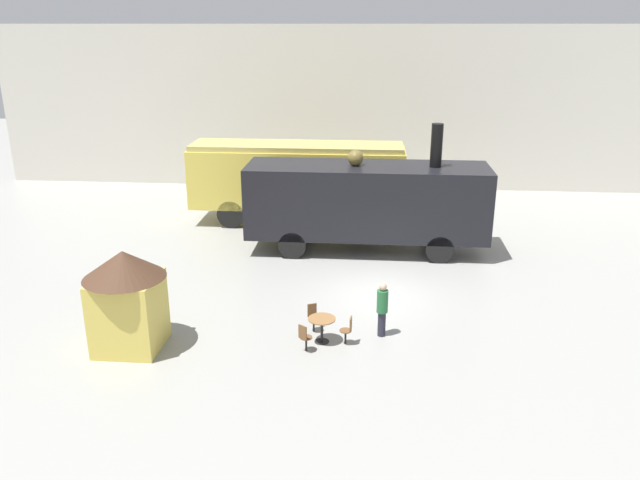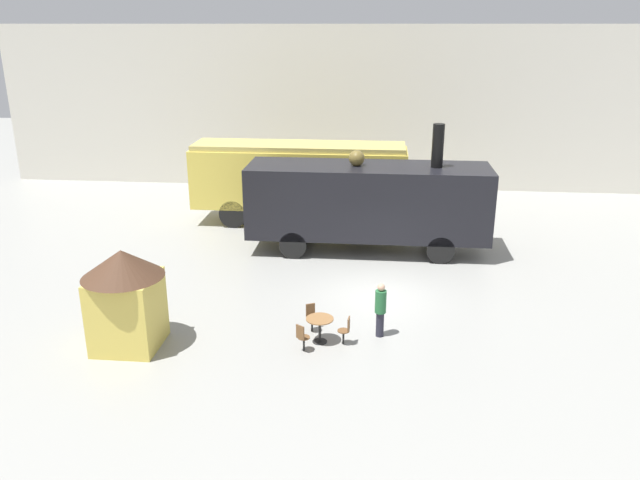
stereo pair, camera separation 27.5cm
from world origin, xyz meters
TOP-DOWN VIEW (x-y plane):
  - ground_plane at (0.00, 0.00)m, footprint 80.00×80.00m
  - backdrop_wall at (0.00, 15.19)m, footprint 44.00×0.15m
  - passenger_coach_vintage at (-3.87, 8.11)m, footprint 9.93×2.48m
  - steam_locomotive at (-0.57, 4.53)m, footprint 9.80×2.78m
  - cafe_table_near at (-1.75, -3.65)m, footprint 0.82×0.82m
  - cafe_chair_0 at (-2.08, -2.95)m, footprint 0.38×0.40m
  - cafe_chair_1 at (-2.20, -4.30)m, footprint 0.40×0.40m
  - cafe_chair_2 at (-0.97, -3.72)m, footprint 0.36×0.36m
  - visitor_person at (0.03, -3.10)m, footprint 0.34×0.34m
  - ticket_kiosk at (-7.29, -4.42)m, footprint 2.34×2.34m

SIDE VIEW (x-z plane):
  - ground_plane at x=0.00m, z-range 0.00..0.00m
  - cafe_chair_0 at x=-2.08m, z-range 0.07..0.94m
  - cafe_chair_1 at x=-2.20m, z-range 0.07..0.94m
  - cafe_chair_2 at x=-0.97m, z-range 0.07..0.94m
  - cafe_table_near at x=-1.75m, z-range 0.21..0.98m
  - visitor_person at x=0.03m, z-range 0.08..1.80m
  - ticket_kiosk at x=-7.29m, z-range 0.17..3.17m
  - steam_locomotive at x=-0.57m, z-range -0.49..4.82m
  - passenger_coach_vintage at x=-3.87m, z-range 0.39..4.17m
  - backdrop_wall at x=0.00m, z-range 0.00..9.00m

